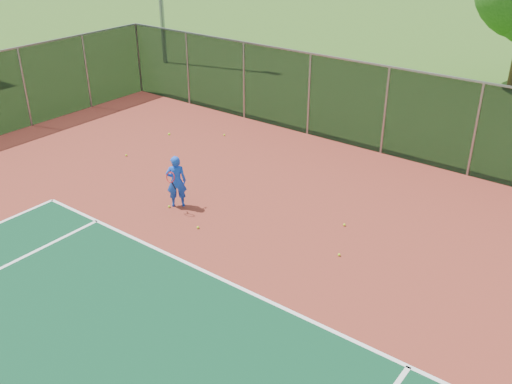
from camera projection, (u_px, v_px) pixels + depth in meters
court_apron at (290, 352)px, 10.96m from camera, size 30.00×20.00×0.02m
fence_back at (476, 129)px, 17.35m from camera, size 30.00×0.06×3.03m
tennis_player at (176, 181)px, 15.88m from camera, size 0.66×0.74×2.12m
practice_ball_0 at (126, 155)px, 19.39m from camera, size 0.07×0.07×0.07m
practice_ball_1 at (339, 255)px, 13.90m from camera, size 0.07×0.07×0.07m
practice_ball_2 at (224, 135)px, 21.08m from camera, size 0.07×0.07×0.07m
practice_ball_3 at (169, 206)px, 16.11m from camera, size 0.07×0.07×0.07m
practice_ball_4 at (198, 227)px, 15.07m from camera, size 0.07×0.07×0.07m
practice_ball_5 at (344, 225)px, 15.20m from camera, size 0.07×0.07×0.07m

